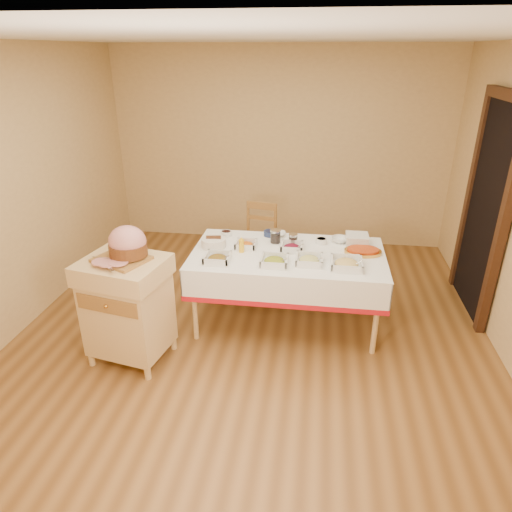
% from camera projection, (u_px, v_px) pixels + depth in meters
% --- Properties ---
extents(room_shell, '(5.00, 5.00, 5.00)m').
position_uv_depth(room_shell, '(252.00, 207.00, 3.86)').
color(room_shell, brown).
rests_on(room_shell, ground).
extents(doorway, '(0.09, 1.10, 2.20)m').
position_uv_depth(doorway, '(487.00, 206.00, 4.47)').
color(doorway, black).
rests_on(doorway, ground).
extents(dining_table, '(1.82, 1.02, 0.76)m').
position_uv_depth(dining_table, '(287.00, 268.00, 4.39)').
color(dining_table, '#DCB679').
rests_on(dining_table, ground).
extents(butcher_cart, '(0.76, 0.68, 0.95)m').
position_uv_depth(butcher_cart, '(127.00, 304.00, 3.88)').
color(butcher_cart, '#DCB679').
rests_on(butcher_cart, ground).
extents(dining_chair, '(0.46, 0.44, 0.88)m').
position_uv_depth(dining_chair, '(258.00, 240.00, 5.40)').
color(dining_chair, olive).
rests_on(dining_chair, ground).
extents(ham_on_board, '(0.43, 0.41, 0.29)m').
position_uv_depth(ham_on_board, '(127.00, 246.00, 3.68)').
color(ham_on_board, olive).
rests_on(ham_on_board, butcher_cart).
extents(serving_dish_a, '(0.23, 0.23, 0.10)m').
position_uv_depth(serving_dish_a, '(217.00, 258.00, 4.13)').
color(serving_dish_a, silver).
rests_on(serving_dish_a, dining_table).
extents(serving_dish_b, '(0.24, 0.24, 0.10)m').
position_uv_depth(serving_dish_b, '(274.00, 261.00, 4.08)').
color(serving_dish_b, silver).
rests_on(serving_dish_b, dining_table).
extents(serving_dish_c, '(0.24, 0.24, 0.10)m').
position_uv_depth(serving_dish_c, '(309.00, 260.00, 4.10)').
color(serving_dish_c, silver).
rests_on(serving_dish_c, dining_table).
extents(serving_dish_d, '(0.28, 0.28, 0.10)m').
position_uv_depth(serving_dish_d, '(347.00, 264.00, 4.02)').
color(serving_dish_d, silver).
rests_on(serving_dish_d, dining_table).
extents(serving_dish_e, '(0.21, 0.20, 0.09)m').
position_uv_depth(serving_dish_e, '(246.00, 245.00, 4.42)').
color(serving_dish_e, silver).
rests_on(serving_dish_e, dining_table).
extents(serving_dish_f, '(0.22, 0.21, 0.10)m').
position_uv_depth(serving_dish_f, '(292.00, 247.00, 4.37)').
color(serving_dish_f, silver).
rests_on(serving_dish_f, dining_table).
extents(small_bowl_left, '(0.11, 0.11, 0.05)m').
position_uv_depth(small_bowl_left, '(226.00, 233.00, 4.70)').
color(small_bowl_left, silver).
rests_on(small_bowl_left, dining_table).
extents(small_bowl_mid, '(0.13, 0.13, 0.05)m').
position_uv_depth(small_bowl_mid, '(270.00, 233.00, 4.70)').
color(small_bowl_mid, navy).
rests_on(small_bowl_mid, dining_table).
extents(small_bowl_right, '(0.11, 0.11, 0.06)m').
position_uv_depth(small_bowl_right, '(321.00, 241.00, 4.51)').
color(small_bowl_right, silver).
rests_on(small_bowl_right, dining_table).
extents(bowl_white_imported, '(0.16, 0.16, 0.04)m').
position_uv_depth(bowl_white_imported, '(279.00, 234.00, 4.71)').
color(bowl_white_imported, silver).
rests_on(bowl_white_imported, dining_table).
extents(bowl_small_imported, '(0.21, 0.21, 0.05)m').
position_uv_depth(bowl_small_imported, '(340.00, 240.00, 4.55)').
color(bowl_small_imported, silver).
rests_on(bowl_small_imported, dining_table).
extents(preserve_jar_left, '(0.11, 0.11, 0.14)m').
position_uv_depth(preserve_jar_left, '(275.00, 237.00, 4.52)').
color(preserve_jar_left, silver).
rests_on(preserve_jar_left, dining_table).
extents(preserve_jar_right, '(0.09, 0.09, 0.11)m').
position_uv_depth(preserve_jar_right, '(293.00, 240.00, 4.47)').
color(preserve_jar_right, silver).
rests_on(preserve_jar_right, dining_table).
extents(mustard_bottle, '(0.05, 0.05, 0.16)m').
position_uv_depth(mustard_bottle, '(241.00, 245.00, 4.31)').
color(mustard_bottle, yellow).
rests_on(mustard_bottle, dining_table).
extents(bread_basket, '(0.24, 0.24, 0.11)m').
position_uv_depth(bread_basket, '(214.00, 242.00, 4.43)').
color(bread_basket, silver).
rests_on(bread_basket, dining_table).
extents(plate_stack, '(0.22, 0.22, 0.10)m').
position_uv_depth(plate_stack, '(357.00, 240.00, 4.48)').
color(plate_stack, silver).
rests_on(plate_stack, dining_table).
extents(brass_platter, '(0.35, 0.25, 0.05)m').
position_uv_depth(brass_platter, '(363.00, 251.00, 4.30)').
color(brass_platter, gold).
rests_on(brass_platter, dining_table).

